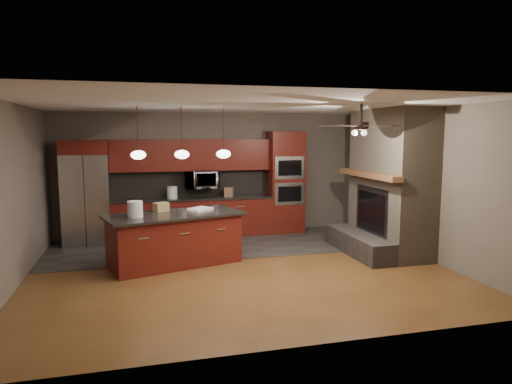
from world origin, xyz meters
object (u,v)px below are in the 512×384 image
object	(u,v)px
microwave	(202,179)
white_bucket	(135,209)
refrigerator	(86,193)
counter_box	(229,192)
oven_tower	(285,182)
cardboard_box	(161,207)
kitchen_island	(175,239)
paint_tray	(200,209)
paint_can	(182,212)
counter_bucket	(172,192)

from	to	relation	value
microwave	white_bucket	xyz separation A→B (m)	(-1.46, -2.35, -0.24)
refrigerator	counter_box	world-z (taller)	refrigerator
oven_tower	cardboard_box	distance (m)	3.47
oven_tower	microwave	xyz separation A→B (m)	(-1.98, 0.06, 0.11)
kitchen_island	paint_tray	xyz separation A→B (m)	(0.48, 0.24, 0.48)
refrigerator	cardboard_box	size ratio (longest dim) A/B	8.81
oven_tower	paint_can	xyz separation A→B (m)	(-2.64, -2.24, -0.22)
counter_bucket	counter_box	world-z (taller)	counter_bucket
microwave	paint_tray	size ratio (longest dim) A/B	1.66
paint_can	counter_box	world-z (taller)	counter_box
white_bucket	paint_tray	distance (m)	1.23
cardboard_box	refrigerator	bearing A→B (deg)	101.76
oven_tower	refrigerator	bearing A→B (deg)	-179.05
microwave	kitchen_island	xyz separation A→B (m)	(-0.79, -2.16, -0.84)
microwave	cardboard_box	world-z (taller)	microwave
white_bucket	counter_bucket	distance (m)	2.43
counter_box	kitchen_island	bearing A→B (deg)	-99.71
oven_tower	paint_tray	bearing A→B (deg)	-140.83
oven_tower	kitchen_island	distance (m)	3.55
kitchen_island	counter_bucket	distance (m)	2.19
counter_bucket	paint_tray	bearing A→B (deg)	-79.13
paint_tray	microwave	bearing A→B (deg)	40.21
counter_box	paint_tray	bearing A→B (deg)	-92.25
white_bucket	cardboard_box	world-z (taller)	white_bucket
counter_bucket	counter_box	distance (m)	1.27
microwave	counter_box	xyz separation A→B (m)	(0.60, -0.10, -0.30)
refrigerator	cardboard_box	xyz separation A→B (m)	(1.45, -1.71, -0.10)
oven_tower	microwave	bearing A→B (deg)	178.34
kitchen_island	white_bucket	size ratio (longest dim) A/B	9.35
paint_tray	counter_box	distance (m)	2.04
refrigerator	kitchen_island	distance (m)	2.70
microwave	counter_bucket	distance (m)	0.72
refrigerator	paint_can	xyz separation A→B (m)	(1.79, -2.17, -0.13)
white_bucket	oven_tower	bearing A→B (deg)	33.74
oven_tower	white_bucket	size ratio (longest dim) A/B	8.63
kitchen_island	cardboard_box	size ratio (longest dim) A/B	10.33
refrigerator	counter_box	xyz separation A→B (m)	(3.06, 0.03, -0.09)
paint_can	counter_box	bearing A→B (deg)	60.02
white_bucket	counter_box	distance (m)	3.05
oven_tower	microwave	distance (m)	1.98
white_bucket	counter_box	world-z (taller)	white_bucket
refrigerator	paint_can	world-z (taller)	refrigerator
paint_can	paint_tray	xyz separation A→B (m)	(0.35, 0.38, -0.03)
refrigerator	cardboard_box	bearing A→B (deg)	-49.56
kitchen_island	paint_tray	size ratio (longest dim) A/B	5.85
kitchen_island	counter_bucket	xyz separation A→B (m)	(0.12, 2.11, 0.57)
microwave	refrigerator	world-z (taller)	refrigerator
kitchen_island	white_bucket	bearing A→B (deg)	179.89
counter_bucket	counter_box	xyz separation A→B (m)	(1.27, -0.05, -0.03)
oven_tower	counter_bucket	world-z (taller)	oven_tower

